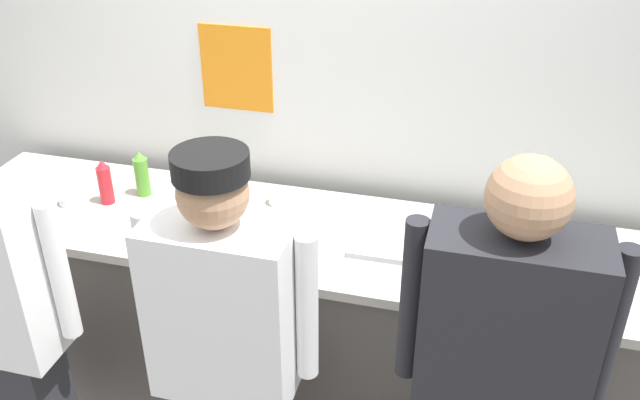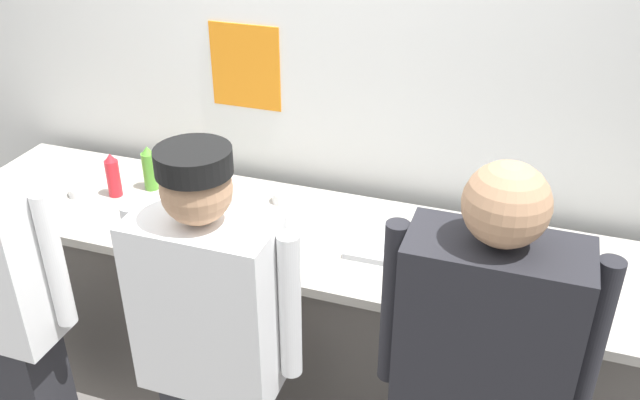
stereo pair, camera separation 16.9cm
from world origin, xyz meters
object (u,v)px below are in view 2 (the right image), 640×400
Objects in this scene: squeeze_bottle_primary at (113,176)px; ramekin_red_sauce at (282,197)px; plate_stack_front at (521,252)px; squeeze_bottle_secondary at (150,169)px; sheet_tray at (417,249)px; chef_near_left at (0,309)px; chef_center at (214,357)px; mixing_bowl_steel at (196,203)px; deli_cup at (572,250)px; ramekin_orange_sauce at (29,201)px; ramekin_yellow_sauce at (80,191)px.

squeeze_bottle_primary is 0.76m from ramekin_red_sauce.
squeeze_bottle_secondary reaches higher than plate_stack_front.
chef_near_left is at bearing -150.93° from sheet_tray.
chef_near_left reaches higher than ramekin_red_sauce.
ramekin_red_sauce is (0.73, 0.19, -0.07)m from squeeze_bottle_primary.
squeeze_bottle_secondary is at bearing -172.76° from ramekin_red_sauce.
plate_stack_front is at bearing 42.35° from chef_center.
chef_near_left is at bearing -119.53° from mixing_bowl_steel.
chef_near_left reaches higher than deli_cup.
ramekin_yellow_sauce is (0.15, 0.15, 0.00)m from ramekin_orange_sauce.
ramekin_orange_sauce is at bearing -166.96° from mixing_bowl_steel.
ramekin_yellow_sauce reaches higher than ramekin_orange_sauce.
mixing_bowl_steel is at bearing 1.91° from ramekin_yellow_sauce.
squeeze_bottle_secondary is 2.24× the size of ramekin_orange_sauce.
squeeze_bottle_primary is 0.97× the size of squeeze_bottle_secondary.
mixing_bowl_steel is 0.58× the size of sheet_tray.
plate_stack_front is 0.19m from deli_cup.
chef_center is at bearing -141.25° from deli_cup.
ramekin_yellow_sauce is (-1.01, 0.70, 0.09)m from chef_center.
sheet_tray is 6.32× the size of ramekin_red_sauce.
chef_near_left is at bearing -178.57° from chef_center.
chef_center is 1.41m from deli_cup.
deli_cup is at bearing 13.50° from sheet_tray.
plate_stack_front is 2.37× the size of ramekin_red_sauce.
ramekin_red_sauce is 0.93× the size of deli_cup.
plate_stack_front is 2.21× the size of deli_cup.
ramekin_yellow_sauce is (-1.53, -0.04, 0.01)m from sheet_tray.
mixing_bowl_steel is at bearing -24.52° from squeeze_bottle_secondary.
chef_near_left is 0.85m from chef_center.
ramekin_yellow_sauce is at bearing -175.12° from deli_cup.
chef_center reaches higher than squeeze_bottle_primary.
ramekin_orange_sauce is at bearing -144.13° from squeeze_bottle_secondary.
chef_center reaches higher than chef_near_left.
ramekin_orange_sauce is (-0.73, -0.17, -0.04)m from mixing_bowl_steel.
sheet_tray is 2.57× the size of squeeze_bottle_primary.
chef_near_left reaches higher than ramekin_yellow_sauce.
ramekin_orange_sauce is (-0.31, -0.20, -0.08)m from squeeze_bottle_primary.
chef_center is 16.63× the size of ramekin_yellow_sauce.
ramekin_yellow_sauce is (-0.27, -0.16, -0.08)m from squeeze_bottle_secondary.
chef_center is at bearing -41.20° from squeeze_bottle_primary.
mixing_bowl_steel reaches higher than ramekin_red_sauce.
chef_near_left is at bearing -154.16° from plate_stack_front.
deli_cup is (0.18, 0.05, 0.02)m from plate_stack_front.
squeeze_bottle_secondary reaches higher than squeeze_bottle_primary.
chef_near_left is at bearing -89.42° from squeeze_bottle_primary.
mixing_bowl_steel is 0.43m from squeeze_bottle_primary.
mixing_bowl_steel is 3.15× the size of ramekin_yellow_sauce.
chef_near_left reaches higher than mixing_bowl_steel.
mixing_bowl_steel reaches higher than deli_cup.
sheet_tray is (0.52, 0.74, 0.08)m from chef_center.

